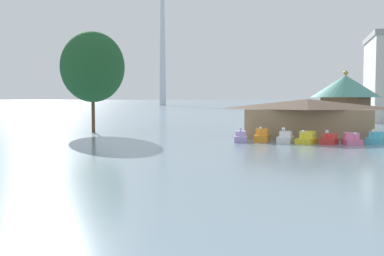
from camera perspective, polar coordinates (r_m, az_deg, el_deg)
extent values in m
cube|color=#B299D8|center=(51.99, 5.96, -1.31)|extent=(1.70, 2.99, 0.65)
cube|color=#C8ADF0|center=(52.30, 5.97, -0.64)|extent=(1.30, 1.41, 0.52)
cylinder|color=#B299D8|center=(50.80, 5.96, -0.66)|extent=(0.14, 0.14, 0.72)
sphere|color=white|center=(50.76, 5.96, -0.08)|extent=(0.32, 0.32, 0.32)
cube|color=orange|center=(52.27, 8.53, -1.24)|extent=(1.55, 2.63, 0.78)
cube|color=gold|center=(52.53, 8.58, -0.42)|extent=(1.28, 1.20, 0.67)
cylinder|color=orange|center=(51.18, 8.40, -0.52)|extent=(0.14, 0.14, 0.68)
sphere|color=white|center=(51.15, 8.40, 0.01)|extent=(0.28, 0.28, 0.28)
cube|color=white|center=(51.50, 11.34, -1.40)|extent=(1.79, 2.90, 0.68)
cube|color=white|center=(51.78, 11.42, -0.68)|extent=(1.38, 1.38, 0.56)
cylinder|color=white|center=(50.37, 11.14, -0.74)|extent=(0.14, 0.14, 0.67)
sphere|color=white|center=(50.33, 11.15, -0.14)|extent=(0.38, 0.38, 0.38)
cube|color=yellow|center=(51.04, 13.85, -1.54)|extent=(2.48, 3.08, 0.58)
cube|color=yellow|center=(51.30, 13.99, -0.78)|extent=(1.75, 1.61, 0.73)
cylinder|color=yellow|center=(49.99, 13.45, -0.96)|extent=(0.14, 0.14, 0.60)
sphere|color=white|center=(49.96, 13.46, -0.43)|extent=(0.32, 0.32, 0.32)
cube|color=red|center=(51.11, 16.41, -1.56)|extent=(2.09, 2.65, 0.61)
cube|color=#E8423C|center=(51.35, 16.49, -0.91)|extent=(1.52, 1.36, 0.50)
cylinder|color=red|center=(50.16, 16.18, -0.97)|extent=(0.14, 0.14, 0.58)
sphere|color=white|center=(50.13, 16.19, -0.44)|extent=(0.35, 0.35, 0.35)
cube|color=pink|center=(51.32, 18.99, -1.61)|extent=(2.11, 2.66, 0.57)
cube|color=pink|center=(51.54, 18.90, -0.90)|extent=(1.59, 1.34, 0.66)
cylinder|color=pink|center=(50.38, 19.33, -1.12)|extent=(0.14, 0.14, 0.46)
sphere|color=white|center=(50.35, 19.34, -0.67)|extent=(0.33, 0.33, 0.33)
cube|color=#4CB7CC|center=(53.24, 21.52, -1.42)|extent=(2.34, 3.13, 0.68)
cube|color=#5DCDE2|center=(53.53, 21.62, -0.72)|extent=(1.61, 1.61, 0.57)
cylinder|color=#4CB7CC|center=(52.11, 21.29, -0.86)|extent=(0.14, 0.14, 0.52)
sphere|color=white|center=(52.07, 21.30, -0.36)|extent=(0.40, 0.40, 0.40)
cube|color=#9E7F5B|center=(58.18, 13.93, 0.55)|extent=(14.44, 6.97, 3.52)
pyramid|color=brown|center=(58.10, 13.97, 2.87)|extent=(15.60, 8.02, 1.20)
cylinder|color=brown|center=(72.44, 18.20, 1.64)|extent=(7.08, 7.08, 4.93)
cone|color=teal|center=(72.42, 18.27, 4.87)|extent=(10.04, 10.04, 3.24)
sphere|color=#B7993D|center=(72.49, 18.30, 6.43)|extent=(0.70, 0.70, 0.70)
cylinder|color=brown|center=(67.04, -11.99, 1.30)|extent=(0.48, 0.48, 4.24)
ellipsoid|color=#1E5128|center=(67.12, -12.07, 7.33)|extent=(8.93, 8.93, 9.88)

